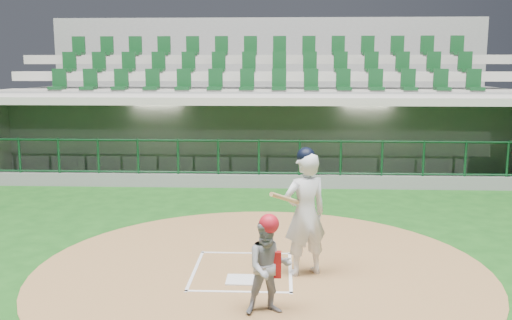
{
  "coord_description": "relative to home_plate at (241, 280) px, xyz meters",
  "views": [
    {
      "loc": [
        0.6,
        -8.83,
        3.2
      ],
      "look_at": [
        0.08,
        2.6,
        1.3
      ],
      "focal_mm": 40.0,
      "sensor_mm": 36.0,
      "label": 1
    }
  ],
  "objects": [
    {
      "name": "catcher",
      "position": [
        0.45,
        -1.11,
        0.64
      ],
      "size": [
        0.7,
        0.59,
        1.33
      ],
      "color": "gray",
      "rests_on": "dirt_circle"
    },
    {
      "name": "batter",
      "position": [
        0.96,
        0.32,
        0.97
      ],
      "size": [
        0.95,
        0.99,
        1.98
      ],
      "color": "silver",
      "rests_on": "dirt_circle"
    },
    {
      "name": "dirt_circle",
      "position": [
        0.3,
        0.5,
        -0.02
      ],
      "size": [
        7.2,
        7.2,
        0.01
      ],
      "primitive_type": "cylinder",
      "color": "brown",
      "rests_on": "ground"
    },
    {
      "name": "seating_deck",
      "position": [
        0.0,
        11.61,
        1.4
      ],
      "size": [
        17.0,
        6.72,
        5.15
      ],
      "color": "slate",
      "rests_on": "ground"
    },
    {
      "name": "dugout_structure",
      "position": [
        -0.0,
        8.54,
        0.93
      ],
      "size": [
        16.4,
        3.7,
        3.0
      ],
      "color": "slate",
      "rests_on": "ground"
    },
    {
      "name": "batter_box_chalk",
      "position": [
        0.0,
        0.4,
        -0.0
      ],
      "size": [
        1.55,
        1.8,
        0.01
      ],
      "color": "silver",
      "rests_on": "ground"
    },
    {
      "name": "home_plate",
      "position": [
        0.0,
        0.0,
        0.0
      ],
      "size": [
        0.43,
        0.43,
        0.02
      ],
      "primitive_type": "cube",
      "color": "silver",
      "rests_on": "dirt_circle"
    },
    {
      "name": "ground",
      "position": [
        0.0,
        0.7,
        -0.02
      ],
      "size": [
        120.0,
        120.0,
        0.0
      ],
      "primitive_type": "plane",
      "color": "#124112",
      "rests_on": "ground"
    }
  ]
}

